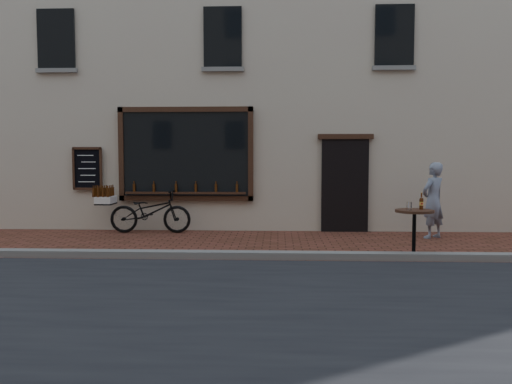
{
  "coord_description": "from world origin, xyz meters",
  "views": [
    {
      "loc": [
        0.31,
        -8.45,
        1.78
      ],
      "look_at": [
        -0.12,
        1.2,
        1.1
      ],
      "focal_mm": 35.0,
      "sensor_mm": 36.0,
      "label": 1
    }
  ],
  "objects": [
    {
      "name": "cargo_bicycle",
      "position": [
        -2.72,
        3.07,
        0.51
      ],
      "size": [
        2.26,
        0.7,
        1.07
      ],
      "rotation": [
        0.0,
        0.0,
        1.59
      ],
      "color": "black",
      "rests_on": "ground"
    },
    {
      "name": "pedestrian",
      "position": [
        3.7,
        2.57,
        0.83
      ],
      "size": [
        0.73,
        0.68,
        1.66
      ],
      "primitive_type": "imported",
      "rotation": [
        0.0,
        0.0,
        3.77
      ],
      "color": "gray",
      "rests_on": "ground"
    },
    {
      "name": "bistro_table",
      "position": [
        2.71,
        0.35,
        0.61
      ],
      "size": [
        0.67,
        0.67,
        1.14
      ],
      "color": "black",
      "rests_on": "ground"
    },
    {
      "name": "ground",
      "position": [
        0.0,
        0.0,
        0.0
      ],
      "size": [
        90.0,
        90.0,
        0.0
      ],
      "primitive_type": "plane",
      "color": "#562B1C",
      "rests_on": "ground"
    },
    {
      "name": "shop_building",
      "position": [
        0.0,
        6.5,
        5.0
      ],
      "size": [
        28.0,
        6.2,
        10.0
      ],
      "color": "#B9AC92",
      "rests_on": "ground"
    },
    {
      "name": "kerb",
      "position": [
        0.0,
        0.2,
        0.06
      ],
      "size": [
        90.0,
        0.25,
        0.12
      ],
      "primitive_type": "cube",
      "color": "slate",
      "rests_on": "ground"
    }
  ]
}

